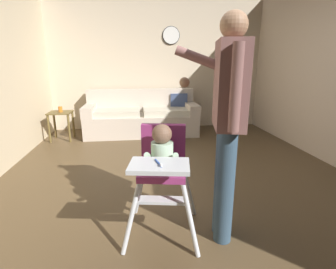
{
  "coord_description": "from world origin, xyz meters",
  "views": [
    {
      "loc": [
        -0.49,
        -2.67,
        1.37
      ],
      "look_at": [
        -0.22,
        -0.51,
        0.78
      ],
      "focal_mm": 27.81,
      "sensor_mm": 36.0,
      "label": 1
    }
  ],
  "objects_px": {
    "wall_clock": "(171,35)",
    "adult_standing": "(227,120)",
    "side_table": "(61,120)",
    "sippy_cup": "(60,109)",
    "couch": "(142,117)",
    "high_chair": "(162,160)"
  },
  "relations": [
    {
      "from": "side_table",
      "to": "sippy_cup",
      "type": "bearing_deg",
      "value": 0.0
    },
    {
      "from": "adult_standing",
      "to": "wall_clock",
      "type": "distance_m",
      "value": 3.93
    },
    {
      "from": "couch",
      "to": "side_table",
      "type": "relative_size",
      "value": 4.18
    },
    {
      "from": "side_table",
      "to": "sippy_cup",
      "type": "distance_m",
      "value": 0.19
    },
    {
      "from": "couch",
      "to": "adult_standing",
      "type": "relative_size",
      "value": 1.27
    },
    {
      "from": "sippy_cup",
      "to": "wall_clock",
      "type": "xyz_separation_m",
      "value": [
        2.12,
        0.76,
        1.35
      ]
    },
    {
      "from": "couch",
      "to": "side_table",
      "type": "height_order",
      "value": "couch"
    },
    {
      "from": "sippy_cup",
      "to": "side_table",
      "type": "bearing_deg",
      "value": -180.0
    },
    {
      "from": "wall_clock",
      "to": "couch",
      "type": "bearing_deg",
      "value": -143.63
    },
    {
      "from": "high_chair",
      "to": "adult_standing",
      "type": "xyz_separation_m",
      "value": [
        0.47,
        -0.1,
        0.33
      ]
    },
    {
      "from": "wall_clock",
      "to": "adult_standing",
      "type": "bearing_deg",
      "value": -91.62
    },
    {
      "from": "adult_standing",
      "to": "sippy_cup",
      "type": "bearing_deg",
      "value": -44.7
    },
    {
      "from": "couch",
      "to": "adult_standing",
      "type": "height_order",
      "value": "adult_standing"
    },
    {
      "from": "couch",
      "to": "wall_clock",
      "type": "bearing_deg",
      "value": 126.37
    },
    {
      "from": "couch",
      "to": "adult_standing",
      "type": "distance_m",
      "value": 3.44
    },
    {
      "from": "couch",
      "to": "high_chair",
      "type": "relative_size",
      "value": 2.31
    },
    {
      "from": "adult_standing",
      "to": "side_table",
      "type": "distance_m",
      "value": 3.71
    },
    {
      "from": "side_table",
      "to": "sippy_cup",
      "type": "height_order",
      "value": "sippy_cup"
    },
    {
      "from": "sippy_cup",
      "to": "wall_clock",
      "type": "relative_size",
      "value": 0.28
    },
    {
      "from": "couch",
      "to": "sippy_cup",
      "type": "bearing_deg",
      "value": -79.13
    },
    {
      "from": "adult_standing",
      "to": "side_table",
      "type": "height_order",
      "value": "adult_standing"
    },
    {
      "from": "side_table",
      "to": "wall_clock",
      "type": "relative_size",
      "value": 1.45
    }
  ]
}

